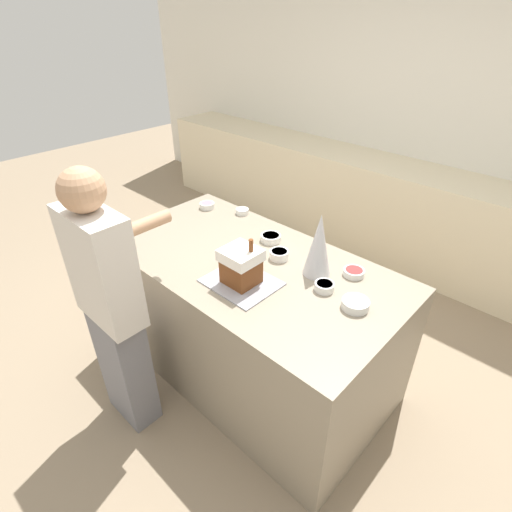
% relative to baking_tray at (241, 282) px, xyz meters
% --- Properties ---
extents(ground_plane, '(12.00, 12.00, 0.00)m').
position_rel_baking_tray_xyz_m(ground_plane, '(-0.13, 0.18, -0.89)').
color(ground_plane, gray).
extents(wall_back, '(8.00, 0.05, 2.60)m').
position_rel_baking_tray_xyz_m(wall_back, '(-0.13, 2.57, 0.41)').
color(wall_back, white).
rests_on(wall_back, ground_plane).
extents(back_cabinet_block, '(6.00, 0.60, 0.92)m').
position_rel_baking_tray_xyz_m(back_cabinet_block, '(-0.13, 2.25, -0.43)').
color(back_cabinet_block, beige).
rests_on(back_cabinet_block, ground_plane).
extents(kitchen_island, '(1.85, 0.98, 0.89)m').
position_rel_baking_tray_xyz_m(kitchen_island, '(-0.13, 0.18, -0.45)').
color(kitchen_island, gray).
rests_on(kitchen_island, ground_plane).
extents(baking_tray, '(0.38, 0.31, 0.01)m').
position_rel_baking_tray_xyz_m(baking_tray, '(0.00, 0.00, 0.00)').
color(baking_tray, '#9E9EA8').
rests_on(baking_tray, kitchen_island).
extents(gingerbread_house, '(0.19, 0.18, 0.27)m').
position_rel_baking_tray_xyz_m(gingerbread_house, '(0.00, 0.00, 0.11)').
color(gingerbread_house, brown).
rests_on(gingerbread_house, baking_tray).
extents(decorative_tree, '(0.15, 0.15, 0.37)m').
position_rel_baking_tray_xyz_m(decorative_tree, '(0.24, 0.36, 0.18)').
color(decorative_tree, silver).
rests_on(decorative_tree, kitchen_island).
extents(candy_bowl_near_tray_left, '(0.14, 0.14, 0.05)m').
position_rel_baking_tray_xyz_m(candy_bowl_near_tray_left, '(0.56, 0.24, 0.02)').
color(candy_bowl_near_tray_left, silver).
rests_on(candy_bowl_near_tray_left, kitchen_island).
extents(candy_bowl_center_rear, '(0.13, 0.13, 0.04)m').
position_rel_baking_tray_xyz_m(candy_bowl_center_rear, '(-0.19, 0.45, 0.02)').
color(candy_bowl_center_rear, white).
rests_on(candy_bowl_center_rear, kitchen_island).
extents(candy_bowl_near_tray_right, '(0.09, 0.09, 0.04)m').
position_rel_baking_tray_xyz_m(candy_bowl_near_tray_right, '(-0.60, 0.61, 0.02)').
color(candy_bowl_near_tray_right, white).
rests_on(candy_bowl_near_tray_right, kitchen_island).
extents(candy_bowl_beside_tree, '(0.11, 0.11, 0.04)m').
position_rel_baking_tray_xyz_m(candy_bowl_beside_tree, '(-0.85, 0.49, 0.02)').
color(candy_bowl_beside_tree, silver).
rests_on(candy_bowl_beside_tree, kitchen_island).
extents(candy_bowl_far_right, '(0.11, 0.11, 0.05)m').
position_rel_baking_tray_xyz_m(candy_bowl_far_right, '(-0.01, 0.33, 0.02)').
color(candy_bowl_far_right, white).
rests_on(candy_bowl_far_right, kitchen_island).
extents(candy_bowl_front_corner, '(0.12, 0.12, 0.04)m').
position_rel_baking_tray_xyz_m(candy_bowl_front_corner, '(0.41, 0.48, 0.02)').
color(candy_bowl_front_corner, white).
rests_on(candy_bowl_front_corner, kitchen_island).
extents(candy_bowl_behind_tray, '(0.10, 0.10, 0.04)m').
position_rel_baking_tray_xyz_m(candy_bowl_behind_tray, '(0.37, 0.25, 0.02)').
color(candy_bowl_behind_tray, white).
rests_on(candy_bowl_behind_tray, kitchen_island).
extents(person, '(0.42, 0.52, 1.59)m').
position_rel_baking_tray_xyz_m(person, '(-0.40, -0.56, -0.07)').
color(person, slate).
rests_on(person, ground_plane).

